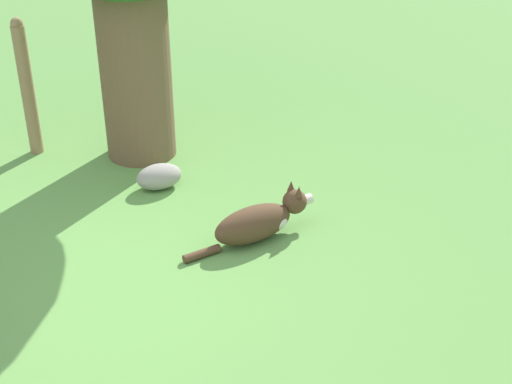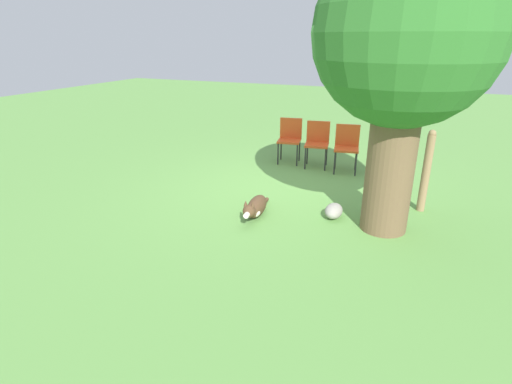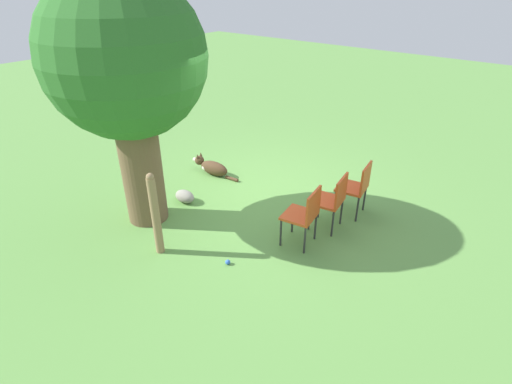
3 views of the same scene
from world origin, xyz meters
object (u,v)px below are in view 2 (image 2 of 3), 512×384
fence_post (426,171)px  oak_tree (406,42)px  red_chair_0 (290,137)px  tennis_ball (398,185)px  red_chair_2 (347,145)px  red_chair_1 (317,141)px  dog (256,207)px

fence_post → oak_tree: bearing=-28.4°
red_chair_0 → tennis_ball: bearing=62.6°
oak_tree → red_chair_0: (-2.44, -2.11, -1.82)m
red_chair_0 → red_chair_2: size_ratio=1.00×
red_chair_1 → dog: bearing=-13.5°
fence_post → red_chair_1: fence_post is taller
red_chair_0 → tennis_ball: red_chair_0 is taller
red_chair_1 → red_chair_2: (0.09, 0.59, 0.00)m
oak_tree → red_chair_1: oak_tree is taller
oak_tree → red_chair_0: bearing=-139.2°
red_chair_1 → tennis_ball: (0.61, 1.59, -0.48)m
oak_tree → red_chair_2: size_ratio=4.01×
oak_tree → dog: 2.80m
red_chair_0 → red_chair_2: (0.19, 1.17, 0.00)m
red_chair_1 → red_chair_2: size_ratio=1.00×
dog → red_chair_2: red_chair_2 is taller
dog → fence_post: (-1.13, 2.15, 0.47)m
red_chair_0 → red_chair_1: (0.09, 0.59, 0.00)m
oak_tree → red_chair_1: bearing=-147.1°
fence_post → red_chair_2: bearing=-135.9°
dog → tennis_ball: dog is taller
oak_tree → red_chair_0: 3.70m
tennis_ball → oak_tree: bearing=-2.3°
red_chair_2 → tennis_ball: (0.52, 1.00, -0.48)m
oak_tree → fence_post: size_ratio=2.91×
red_chair_0 → dog: bearing=-1.2°
red_chair_1 → red_chair_2: bearing=71.4°
fence_post → red_chair_1: bearing=-127.7°
red_chair_1 → red_chair_0: bearing=-108.6°
dog → red_chair_0: size_ratio=1.20×
fence_post → red_chair_2: 1.99m
oak_tree → tennis_ball: (-1.74, 0.07, -2.30)m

